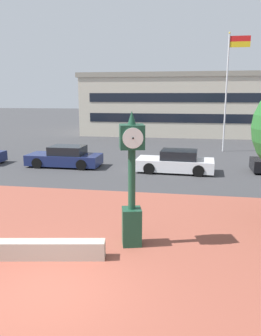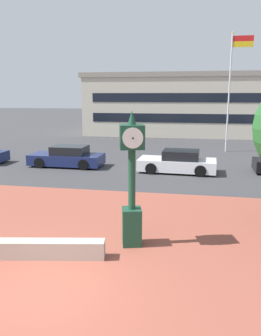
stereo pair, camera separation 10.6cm
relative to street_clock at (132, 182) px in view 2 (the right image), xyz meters
The scene contains 8 objects.
ground_plane 3.66m from the street_clock, 118.68° to the right, with size 200.00×200.00×0.00m, color #38383A.
plaza_brick_paving 2.51m from the street_clock, 157.08° to the right, with size 44.00×12.20×0.01m, color brown.
planter_wall 2.99m from the street_clock, 149.55° to the right, with size 3.20×0.40×0.50m, color #ADA393.
street_clock is the anchor object (origin of this frame).
car_street_near 12.02m from the street_clock, 119.61° to the left, with size 4.52×2.00×1.28m.
car_street_mid 10.07m from the street_clock, 84.73° to the left, with size 4.45×2.13×1.28m.
flagpole_primary 18.74m from the street_clock, 76.11° to the left, with size 1.59×0.14×8.85m.
civic_building 31.44m from the street_clock, 85.95° to the left, with size 24.75×11.77×6.60m.
Camera 2 is at (3.13, -6.50, 4.35)m, focal length 36.25 mm.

